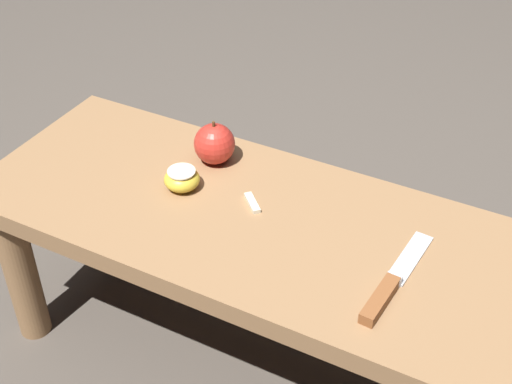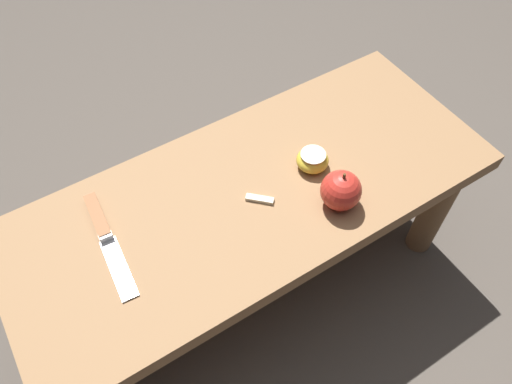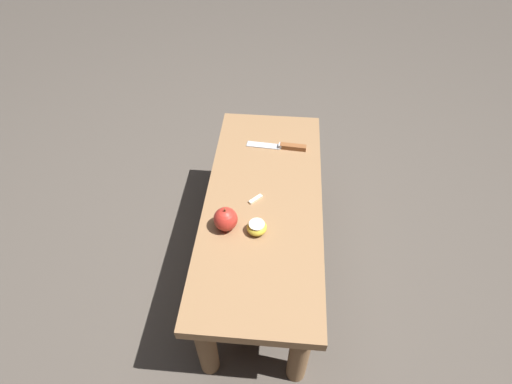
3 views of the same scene
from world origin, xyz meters
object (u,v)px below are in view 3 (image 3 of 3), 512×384
at_px(wooden_bench, 263,213).
at_px(apple_whole, 226,219).
at_px(knife, 285,147).
at_px(apple_cut, 257,227).

xyz_separation_m(wooden_bench, apple_whole, (0.13, -0.12, 0.11)).
bearing_deg(knife, apple_cut, 84.07).
bearing_deg(apple_whole, apple_cut, 84.46).
relative_size(wooden_bench, knife, 4.18).
bearing_deg(apple_cut, apple_whole, -95.54).
height_order(knife, apple_whole, apple_whole).
relative_size(apple_whole, apple_cut, 1.35).
height_order(wooden_bench, knife, knife).
height_order(wooden_bench, apple_whole, apple_whole).
bearing_deg(wooden_bench, apple_cut, -4.90).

